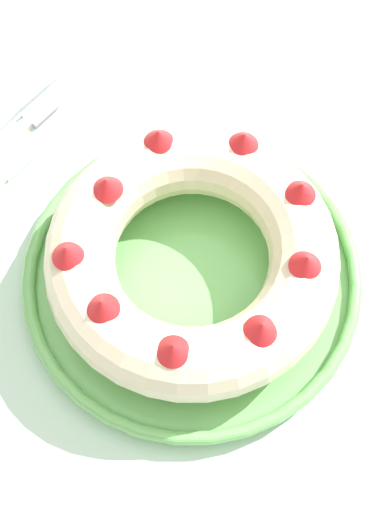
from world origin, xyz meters
TOP-DOWN VIEW (x-y plane):
  - ground_plane at (0.00, 0.00)m, footprint 8.00×8.00m
  - dining_table at (0.00, 0.00)m, footprint 1.31×1.23m
  - serving_dish at (0.03, 0.01)m, footprint 0.31×0.31m
  - bundt_cake at (0.03, 0.01)m, footprint 0.26×0.26m
  - fork at (-0.22, 0.02)m, footprint 0.02×0.19m

SIDE VIEW (x-z plane):
  - ground_plane at x=0.00m, z-range 0.00..0.00m
  - dining_table at x=0.00m, z-range 0.29..1.03m
  - fork at x=-0.22m, z-range 0.74..0.75m
  - serving_dish at x=0.03m, z-range 0.74..0.76m
  - bundt_cake at x=0.03m, z-range 0.76..0.84m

